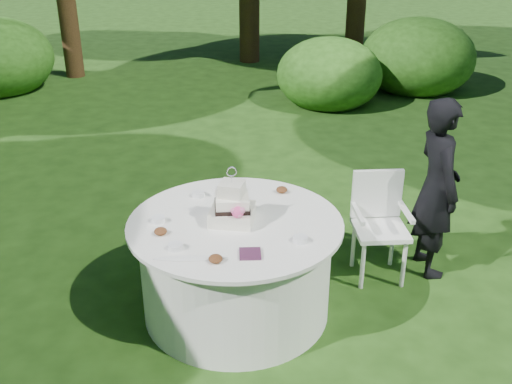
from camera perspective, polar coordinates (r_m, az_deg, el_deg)
The scene contains 9 objects.
ground at distance 4.72m, azimuth -1.85°, elevation -11.09°, with size 80.00×80.00×0.00m, color #1B3A0F.
napkins at distance 3.90m, azimuth -0.56°, elevation -5.90°, with size 0.14×0.14×0.02m, color #421C37.
feather_plume at distance 3.88m, azimuth -6.27°, elevation -6.28°, with size 0.48×0.07×0.01m, color white.
guest at distance 5.07m, azimuth 16.82°, elevation 0.38°, with size 0.55×0.36×1.51m, color black.
table at distance 4.50m, azimuth -1.92°, elevation -7.10°, with size 1.56×1.56×0.77m.
cake at distance 4.26m, azimuth -2.27°, elevation -1.41°, with size 0.36×0.36×0.42m.
chair at distance 5.01m, azimuth 11.60°, elevation -2.36°, with size 0.44×0.43×0.89m.
votives at distance 4.25m, azimuth -4.68°, elevation -3.01°, with size 1.09×0.90×0.04m.
petal_cups at distance 4.22m, azimuth -3.22°, elevation -3.06°, with size 0.98×1.11×0.05m.
Camera 1 is at (-0.01, -3.80, 2.79)m, focal length 42.00 mm.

